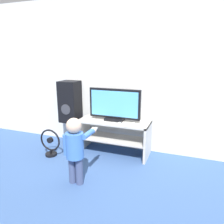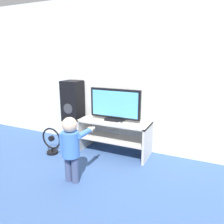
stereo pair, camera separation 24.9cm
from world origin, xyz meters
name	(u,v)px [view 1 (the left image)]	position (x,y,z in m)	size (l,w,h in m)	color
ground_plane	(109,158)	(0.00, 0.00, 0.00)	(16.00, 16.00, 0.00)	#38568C
wall_back	(121,75)	(0.00, 0.56, 1.30)	(10.00, 0.06, 2.60)	silver
tv_stand	(114,132)	(0.00, 0.24, 0.38)	(1.19, 0.48, 0.58)	beige
television	(115,105)	(0.00, 0.26, 0.84)	(0.88, 0.20, 0.53)	black
game_console	(89,118)	(-0.43, 0.15, 0.60)	(0.05, 0.16, 0.04)	white
remote_primary	(133,124)	(0.36, 0.13, 0.59)	(0.04, 0.13, 0.03)	white
remote_secondary	(119,124)	(0.15, 0.07, 0.59)	(0.05, 0.13, 0.03)	white
child	(75,146)	(-0.15, -0.79, 0.53)	(0.34, 0.50, 0.89)	#3F4C72
speaker_tower	(70,103)	(-0.90, 0.36, 0.79)	(0.34, 0.32, 1.19)	black
floor_fan	(50,144)	(-0.96, -0.23, 0.21)	(0.37, 0.19, 0.46)	black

